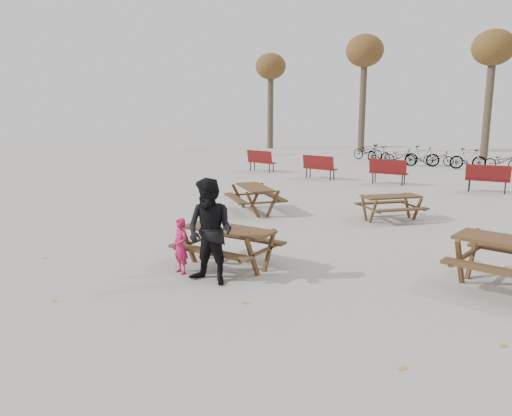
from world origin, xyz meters
The scene contains 13 objects.
ground centered at (0.00, 0.00, 0.00)m, with size 80.00×80.00×0.00m, color gray.
main_picnic_table centered at (0.00, 0.00, 0.59)m, with size 1.80×1.45×0.78m.
food_tray centered at (-0.07, -0.05, 0.79)m, with size 0.18×0.11×0.04m, color silver.
bread_roll centered at (-0.07, -0.05, 0.83)m, with size 0.14×0.06×0.05m, color tan.
soda_bottle centered at (0.06, -0.07, 0.85)m, with size 0.07×0.07×0.17m.
child centered at (-0.53, -0.79, 0.53)m, with size 0.38×0.25×1.05m, color #BF174C.
adult centered at (0.27, -0.92, 0.94)m, with size 0.91×0.71×1.87m, color black.
picnic_table_north centered at (-2.36, 4.64, 0.38)m, with size 1.78×1.44×0.77m, color #392114, non-canonical shape.
picnic_table_far centered at (1.38, 5.72, 0.34)m, with size 1.59×1.28×0.69m, color #392114, non-canonical shape.
park_bench_row centered at (-2.17, 12.26, 0.52)m, with size 11.70×1.46×1.03m.
bicycle_row centered at (-1.47, 19.66, 0.48)m, with size 9.14×2.67×1.06m.
tree_row centered at (0.90, 25.15, 6.19)m, with size 32.17×3.52×8.26m.
fallen_leaves centered at (0.50, 2.50, 0.00)m, with size 11.00×11.00×0.01m, color #BD762D, non-canonical shape.
Camera 1 is at (5.47, -7.59, 3.07)m, focal length 35.00 mm.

